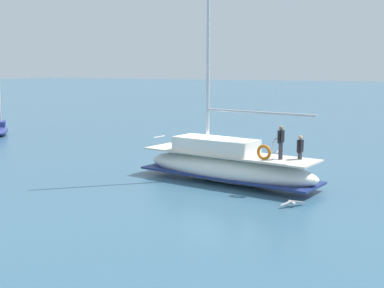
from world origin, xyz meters
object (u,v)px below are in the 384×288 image
(moored_sloop_far, at_px, (1,129))
(mooring_buoy, at_px, (205,150))
(seagull, at_px, (292,203))
(main_sailboat, at_px, (226,164))

(moored_sloop_far, bearing_deg, mooring_buoy, -90.25)
(moored_sloop_far, height_order, mooring_buoy, moored_sloop_far)
(moored_sloop_far, xyz_separation_m, mooring_buoy, (-0.08, -19.55, -0.33))
(seagull, height_order, mooring_buoy, mooring_buoy)
(main_sailboat, xyz_separation_m, moored_sloop_far, (7.55, 24.43, -0.39))
(main_sailboat, relative_size, seagull, 13.33)
(main_sailboat, xyz_separation_m, mooring_buoy, (7.46, 4.87, -0.72))
(main_sailboat, height_order, seagull, main_sailboat)
(moored_sloop_far, bearing_deg, main_sailboat, -107.17)
(moored_sloop_far, relative_size, seagull, 7.13)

